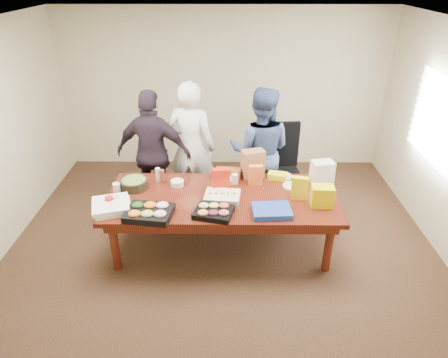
{
  "coord_description": "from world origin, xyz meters",
  "views": [
    {
      "loc": [
        0.06,
        -4.15,
        3.23
      ],
      "look_at": [
        0.03,
        0.1,
        0.94
      ],
      "focal_mm": 31.83,
      "sensor_mm": 36.0,
      "label": 1
    }
  ],
  "objects_px": {
    "office_chair": "(281,172)",
    "person_center": "(191,147)",
    "salad_bowl": "(134,184)",
    "conference_table": "(222,222)",
    "person_right": "(260,151)",
    "sheet_cake": "(222,197)"
  },
  "relations": [
    {
      "from": "office_chair",
      "to": "person_center",
      "type": "relative_size",
      "value": 0.64
    },
    {
      "from": "person_center",
      "to": "salad_bowl",
      "type": "xyz_separation_m",
      "value": [
        -0.66,
        -0.81,
        -0.15
      ]
    },
    {
      "from": "conference_table",
      "to": "person_center",
      "type": "relative_size",
      "value": 1.47
    },
    {
      "from": "conference_table",
      "to": "person_right",
      "type": "xyz_separation_m",
      "value": [
        0.53,
        0.96,
        0.54
      ]
    },
    {
      "from": "conference_table",
      "to": "person_right",
      "type": "bearing_deg",
      "value": 61.27
    },
    {
      "from": "conference_table",
      "to": "person_center",
      "type": "height_order",
      "value": "person_center"
    },
    {
      "from": "conference_table",
      "to": "person_right",
      "type": "height_order",
      "value": "person_right"
    },
    {
      "from": "office_chair",
      "to": "salad_bowl",
      "type": "height_order",
      "value": "office_chair"
    },
    {
      "from": "salad_bowl",
      "to": "office_chair",
      "type": "bearing_deg",
      "value": 19.61
    },
    {
      "from": "conference_table",
      "to": "person_right",
      "type": "relative_size",
      "value": 1.53
    },
    {
      "from": "person_center",
      "to": "salad_bowl",
      "type": "bearing_deg",
      "value": 64.85
    },
    {
      "from": "person_center",
      "to": "sheet_cake",
      "type": "xyz_separation_m",
      "value": [
        0.45,
        -1.08,
        -0.17
      ]
    },
    {
      "from": "person_center",
      "to": "salad_bowl",
      "type": "distance_m",
      "value": 1.06
    },
    {
      "from": "office_chair",
      "to": "person_center",
      "type": "distance_m",
      "value": 1.34
    },
    {
      "from": "person_center",
      "to": "sheet_cake",
      "type": "relative_size",
      "value": 4.61
    },
    {
      "from": "office_chair",
      "to": "sheet_cake",
      "type": "bearing_deg",
      "value": -136.22
    },
    {
      "from": "person_right",
      "to": "conference_table",
      "type": "bearing_deg",
      "value": 70.79
    },
    {
      "from": "office_chair",
      "to": "sheet_cake",
      "type": "distance_m",
      "value": 1.29
    },
    {
      "from": "person_center",
      "to": "conference_table",
      "type": "bearing_deg",
      "value": 127.76
    },
    {
      "from": "person_right",
      "to": "salad_bowl",
      "type": "distance_m",
      "value": 1.81
    },
    {
      "from": "conference_table",
      "to": "person_center",
      "type": "distance_m",
      "value": 1.25
    },
    {
      "from": "salad_bowl",
      "to": "person_right",
      "type": "bearing_deg",
      "value": 24.89
    }
  ]
}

